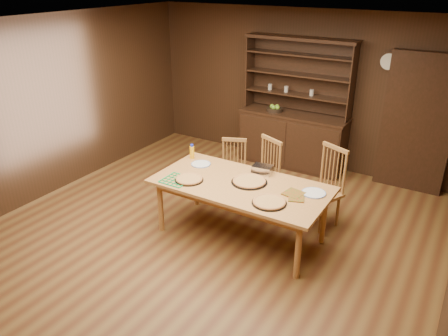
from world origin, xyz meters
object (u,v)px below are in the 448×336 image
Objects in this scene: chair_left at (233,168)px; juice_bottle at (192,152)px; chair_right at (327,184)px; china_hutch at (293,133)px; chair_center at (265,173)px; dining_table at (241,189)px.

juice_bottle reaches higher than chair_left.
chair_left is at bearing -154.03° from chair_right.
china_hutch reaches higher than juice_bottle.
chair_center reaches higher than juice_bottle.
chair_center reaches higher than chair_left.
juice_bottle is at bearing -138.31° from chair_right.
china_hutch reaches higher than chair_center.
china_hutch is 10.67× the size of juice_bottle.
chair_right is (1.40, 0.03, 0.09)m from chair_left.
chair_right is 1.86m from juice_bottle.
chair_left is at bearing -99.16° from china_hutch.
chair_right is (0.86, 0.09, 0.02)m from chair_center.
china_hutch is at bearing 57.96° from chair_left.
juice_bottle is at bearing -148.84° from chair_left.
chair_center is at bearing -149.43° from chair_right.
china_hutch is 1.62m from chair_left.
china_hutch is at bearing 150.76° from chair_right.
dining_table is 10.58× the size of juice_bottle.
chair_right reaches higher than juice_bottle.
dining_table is 2.34× the size of chair_left.
chair_right is at bearing 48.10° from dining_table.
chair_right is at bearing -21.58° from chair_left.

